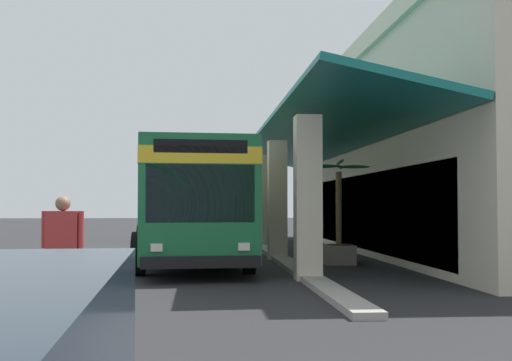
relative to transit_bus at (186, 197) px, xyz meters
The scene contains 5 objects.
ground 8.10m from the transit_bus, 135.55° to the left, with size 120.00×120.00×0.00m, color #262628.
curb_strip 4.69m from the transit_bus, 140.67° to the left, with size 26.97×0.50×0.12m, color #9E998E.
transit_bus is the anchor object (origin of this frame).
pedestrian 8.76m from the transit_bus, 11.63° to the right, with size 0.42×0.68×1.75m.
potted_palm 4.53m from the transit_bus, 71.69° to the left, with size 1.97×1.85×2.85m.
Camera 1 is at (24.81, 2.87, 1.60)m, focal length 46.52 mm.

